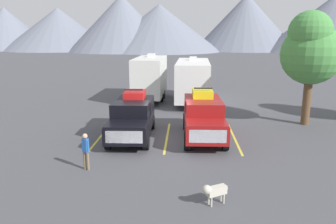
% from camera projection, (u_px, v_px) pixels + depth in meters
% --- Properties ---
extents(ground_plane, '(240.00, 240.00, 0.00)m').
position_uv_depth(ground_plane, '(167.00, 139.00, 18.06)').
color(ground_plane, '#47474C').
extents(pickup_truck_a, '(2.28, 5.42, 2.57)m').
position_uv_depth(pickup_truck_a, '(132.00, 116.00, 18.31)').
color(pickup_truck_a, black).
rests_on(pickup_truck_a, ground).
extents(pickup_truck_b, '(2.27, 5.46, 2.67)m').
position_uv_depth(pickup_truck_b, '(203.00, 116.00, 18.21)').
color(pickup_truck_b, maroon).
rests_on(pickup_truck_b, ground).
extents(lot_stripe_a, '(0.12, 5.50, 0.01)m').
position_uv_depth(lot_stripe_a, '(101.00, 136.00, 18.66)').
color(lot_stripe_a, gold).
rests_on(lot_stripe_a, ground).
extents(lot_stripe_b, '(0.12, 5.50, 0.01)m').
position_uv_depth(lot_stripe_b, '(167.00, 137.00, 18.47)').
color(lot_stripe_b, gold).
rests_on(lot_stripe_b, ground).
extents(lot_stripe_c, '(0.12, 5.50, 0.01)m').
position_uv_depth(lot_stripe_c, '(234.00, 138.00, 18.28)').
color(lot_stripe_c, gold).
rests_on(lot_stripe_c, ground).
extents(camper_trailer_a, '(2.56, 7.34, 3.93)m').
position_uv_depth(camper_trailer_a, '(150.00, 76.00, 28.10)').
color(camper_trailer_a, silver).
rests_on(camper_trailer_a, ground).
extents(camper_trailer_b, '(2.83, 8.66, 3.72)m').
position_uv_depth(camper_trailer_b, '(193.00, 79.00, 27.10)').
color(camper_trailer_b, white).
rests_on(camper_trailer_b, ground).
extents(person_a, '(0.33, 0.26, 1.61)m').
position_uv_depth(person_a, '(86.00, 149.00, 13.87)').
color(person_a, '#726047').
rests_on(person_a, ground).
extents(dog, '(0.92, 0.64, 0.77)m').
position_uv_depth(dog, '(213.00, 191.00, 11.10)').
color(dog, beige).
rests_on(dog, ground).
extents(tree_a, '(3.67, 3.67, 6.97)m').
position_uv_depth(tree_a, '(311.00, 49.00, 19.89)').
color(tree_a, brown).
rests_on(tree_a, ground).
extents(mountain_ridge, '(154.06, 47.91, 17.76)m').
position_uv_depth(mountain_ridge, '(193.00, 25.00, 104.78)').
color(mountain_ridge, slate).
rests_on(mountain_ridge, ground).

